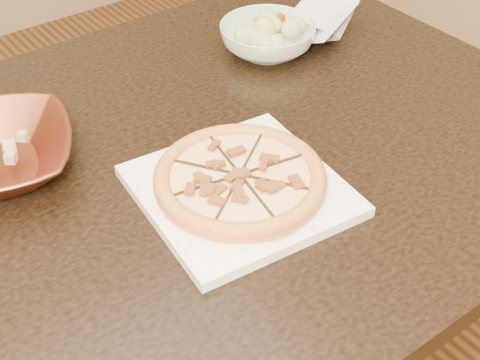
% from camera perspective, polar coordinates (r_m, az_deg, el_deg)
% --- Properties ---
extents(dining_table, '(1.53, 0.99, 0.75)m').
position_cam_1_polar(dining_table, '(1.14, -7.48, -2.91)').
color(dining_table, black).
rests_on(dining_table, floor).
extents(plate, '(0.32, 0.32, 0.02)m').
position_cam_1_polar(plate, '(1.02, -0.00, -0.85)').
color(plate, white).
rests_on(plate, dining_table).
extents(pizza, '(0.26, 0.26, 0.03)m').
position_cam_1_polar(pizza, '(1.00, -0.00, 0.17)').
color(pizza, orange).
rests_on(pizza, plate).
extents(salad_bowl, '(0.24, 0.24, 0.06)m').
position_cam_1_polar(salad_bowl, '(1.39, 2.36, 11.97)').
color(salad_bowl, white).
rests_on(salad_bowl, dining_table).
extents(salad, '(0.10, 0.10, 0.04)m').
position_cam_1_polar(salad, '(1.36, 2.41, 13.74)').
color(salad, beige).
rests_on(salad, salad_bowl).
extents(cling_film, '(0.19, 0.16, 0.05)m').
position_cam_1_polar(cling_film, '(1.47, 7.11, 13.13)').
color(cling_film, white).
rests_on(cling_film, dining_table).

